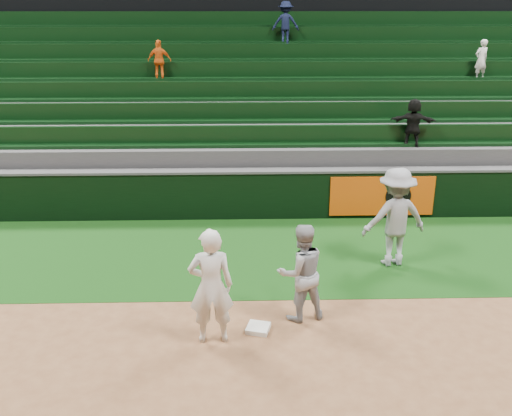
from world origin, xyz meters
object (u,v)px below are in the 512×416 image
Objects in this scene: first_baseman at (211,286)px; first_base at (258,328)px; base_coach at (395,217)px; baserunner at (301,272)px.

first_base is at bearing -165.64° from first_baseman.
first_base is 1.22m from first_baseman.
first_baseman reaches higher than first_base.
base_coach reaches higher than first_base.
base_coach is (3.60, 2.75, 0.07)m from first_baseman.
first_baseman is at bearing -160.61° from first_base.
base_coach reaches higher than first_baseman.
base_coach is (2.85, 2.48, 1.00)m from first_base.
baserunner is at bearing 34.28° from base_coach.
first_baseman reaches higher than baserunner.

